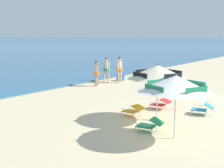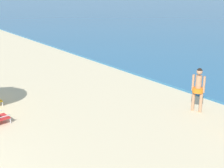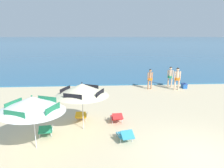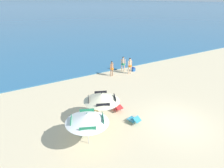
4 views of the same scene
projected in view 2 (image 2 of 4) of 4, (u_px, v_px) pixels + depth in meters
name	position (u px, v px, depth m)	size (l,w,h in m)	color
person_standing_near_shore	(198.00, 87.00, 11.05)	(0.46, 0.40, 1.63)	tan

